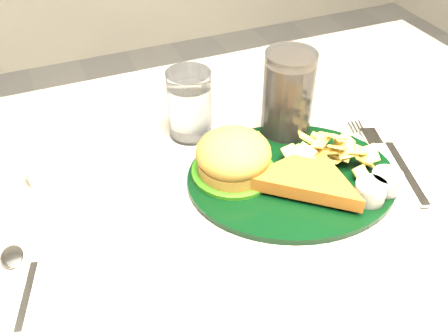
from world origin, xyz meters
The scene contains 6 objects.
dinner_plate centered at (0.09, 0.00, 0.78)m, with size 0.30×0.25×0.07m, color black, non-canonical shape.
water_glass centered at (-0.01, 0.16, 0.81)m, with size 0.07×0.07×0.11m, color white.
cola_glass centered at (0.13, 0.10, 0.82)m, with size 0.08×0.08×0.14m, color black.
fork_napkin centered at (0.25, -0.05, 0.76)m, with size 0.14×0.19×0.01m, color silver, non-canonical shape.
spoon centered at (-0.29, -0.06, 0.75)m, with size 0.03×0.13×0.01m, color silver, non-canonical shape.
ramekin centered at (-0.25, 0.14, 0.76)m, with size 0.04×0.04×0.02m, color silver.
Camera 1 is at (-0.21, -0.47, 1.22)m, focal length 40.00 mm.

